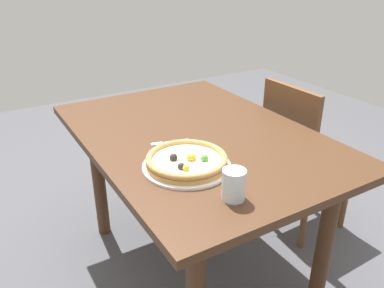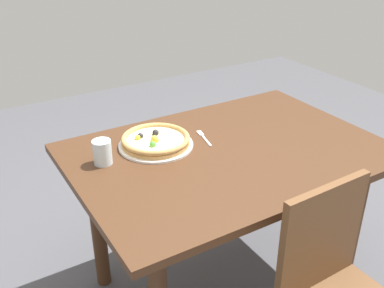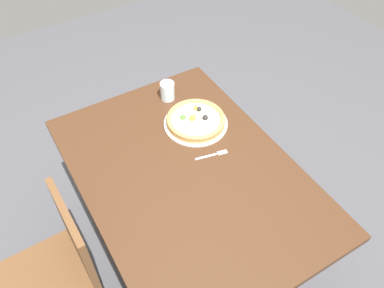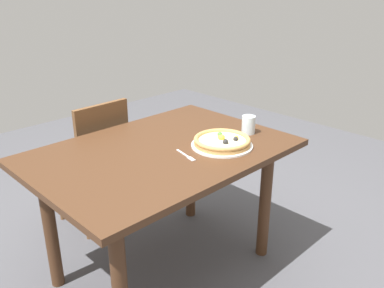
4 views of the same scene
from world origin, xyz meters
name	(u,v)px [view 2 (image 2 of 4)]	position (x,y,z in m)	size (l,w,h in m)	color
ground_plane	(223,281)	(0.00, 0.00, 0.00)	(6.00, 6.00, 0.00)	#4C4C51
dining_table	(228,172)	(0.00, 0.00, 0.66)	(1.36, 0.95, 0.77)	#472B19
plate	(156,145)	(-0.26, 0.20, 0.77)	(0.33, 0.33, 0.01)	white
pizza	(156,140)	(-0.26, 0.20, 0.80)	(0.30, 0.30, 0.05)	tan
fork	(203,137)	(-0.03, 0.16, 0.77)	(0.05, 0.16, 0.00)	silver
drinking_glass	(102,152)	(-0.51, 0.17, 0.82)	(0.08, 0.08, 0.10)	silver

